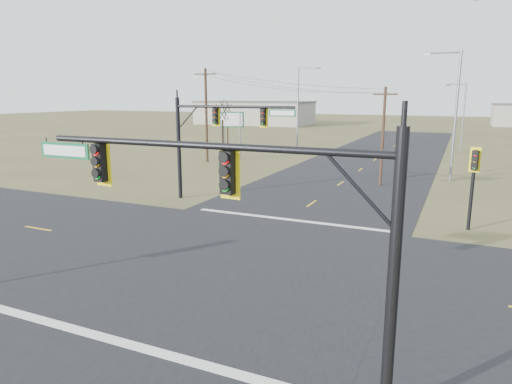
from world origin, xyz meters
TOP-DOWN VIEW (x-y plane):
  - ground at (0.00, 0.00)m, footprint 320.00×320.00m
  - road_ew at (0.00, 0.00)m, footprint 160.00×14.00m
  - road_ns at (0.00, 0.00)m, footprint 14.00×160.00m
  - stop_bar_near at (0.00, -7.50)m, footprint 12.00×0.40m
  - stop_bar_far at (0.00, 7.50)m, footprint 12.00×0.40m
  - mast_arm_near at (4.08, -7.50)m, footprint 10.33×0.44m
  - mast_arm_far at (-6.26, 9.92)m, footprint 8.84×0.42m
  - pedestal_signal_ne at (9.71, 9.59)m, footprint 0.64×0.56m
  - utility_pole_near at (3.12, 20.68)m, footprint 1.94×0.23m
  - utility_pole_far at (-16.76, 26.56)m, footprint 2.45×0.56m
  - highway_sign at (-15.89, 30.91)m, footprint 2.76×0.92m
  - streetlight_a at (8.07, 24.95)m, footprint 3.04×0.34m
  - streetlight_b at (8.62, 47.92)m, footprint 2.48×0.40m
  - streetlight_c at (-10.55, 39.63)m, footprint 3.03×0.39m
  - bare_tree_a at (-15.26, 27.47)m, footprint 3.50×3.50m
  - bare_tree_b at (-22.87, 42.98)m, footprint 3.14×3.14m
  - warehouse_left at (-40.00, 90.00)m, footprint 28.00×14.00m

SIDE VIEW (x-z plane):
  - ground at x=0.00m, z-range 0.00..0.00m
  - road_ew at x=0.00m, z-range 0.00..0.02m
  - road_ns at x=0.00m, z-range 0.00..0.02m
  - stop_bar_near at x=0.00m, z-range 0.03..0.03m
  - stop_bar_far at x=0.00m, z-range 0.03..0.03m
  - warehouse_left at x=-40.00m, z-range 0.00..5.50m
  - pedestal_signal_ne at x=9.71m, z-range 1.03..5.63m
  - highway_sign at x=-15.89m, z-range 1.16..6.54m
  - utility_pole_near at x=3.12m, z-range 0.21..8.14m
  - mast_arm_near at x=4.08m, z-range 1.53..8.19m
  - streetlight_b at x=8.62m, z-range 0.54..9.38m
  - mast_arm_far at x=-6.26m, z-range 1.58..8.70m
  - utility_pole_far at x=-16.76m, z-range 0.18..10.26m
  - bare_tree_b at x=-22.87m, z-range 2.05..8.88m
  - bare_tree_a at x=-15.26m, z-range 2.10..9.30m
  - streetlight_c at x=-10.55m, z-range 0.67..11.53m
  - streetlight_a at x=8.07m, z-range 0.67..11.57m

